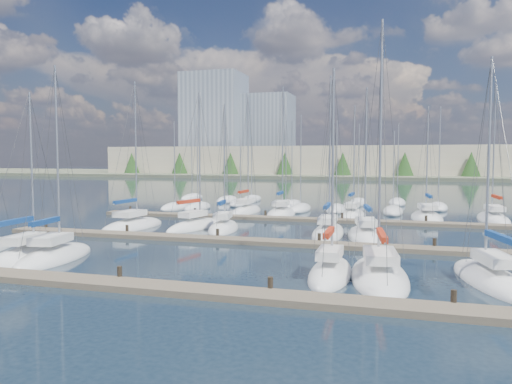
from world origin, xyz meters
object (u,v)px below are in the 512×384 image
(sailboat_b, at_px, (28,256))
(sailboat_d, at_px, (330,273))
(sailboat_c, at_px, (55,257))
(sailboat_h, at_px, (133,226))
(sailboat_f, at_px, (490,279))
(sailboat_n, at_px, (246,211))
(sailboat_i, at_px, (196,226))
(sailboat_k, at_px, (328,233))
(sailboat_p, at_px, (352,215))
(sailboat_q, at_px, (427,218))
(sailboat_o, at_px, (281,213))
(sailboat_e, at_px, (379,276))
(sailboat_l, at_px, (366,236))
(sailboat_r, at_px, (493,219))
(sailboat_j, at_px, (224,228))

(sailboat_b, distance_m, sailboat_d, 19.09)
(sailboat_c, bearing_deg, sailboat_h, 92.41)
(sailboat_f, bearing_deg, sailboat_n, 115.77)
(sailboat_i, bearing_deg, sailboat_k, 11.23)
(sailboat_p, bearing_deg, sailboat_q, 6.27)
(sailboat_o, bearing_deg, sailboat_p, -3.20)
(sailboat_h, relative_size, sailboat_b, 1.24)
(sailboat_h, height_order, sailboat_e, sailboat_e)
(sailboat_q, distance_m, sailboat_h, 29.66)
(sailboat_f, xyz_separation_m, sailboat_h, (-28.01, 12.57, -0.01))
(sailboat_k, height_order, sailboat_l, sailboat_k)
(sailboat_e, xyz_separation_m, sailboat_k, (-4.78, 14.26, 0.01))
(sailboat_e, relative_size, sailboat_k, 1.03)
(sailboat_f, distance_m, sailboat_k, 16.93)
(sailboat_f, distance_m, sailboat_h, 30.70)
(sailboat_c, height_order, sailboat_r, sailboat_r)
(sailboat_c, distance_m, sailboat_j, 15.95)
(sailboat_b, bearing_deg, sailboat_f, -1.24)
(sailboat_p, height_order, sailboat_l, sailboat_p)
(sailboat_q, xyz_separation_m, sailboat_r, (6.40, 0.55, 0.02))
(sailboat_i, xyz_separation_m, sailboat_r, (26.75, 13.50, -0.01))
(sailboat_h, bearing_deg, sailboat_f, -20.36)
(sailboat_p, xyz_separation_m, sailboat_r, (13.98, 0.97, 0.00))
(sailboat_i, distance_m, sailboat_o, 13.35)
(sailboat_q, bearing_deg, sailboat_k, -127.12)
(sailboat_c, height_order, sailboat_e, sailboat_e)
(sailboat_q, bearing_deg, sailboat_o, 176.74)
(sailboat_f, xyz_separation_m, sailboat_c, (-25.34, -1.39, -0.00))
(sailboat_b, bearing_deg, sailboat_c, 5.78)
(sailboat_o, distance_m, sailboat_l, 17.03)
(sailboat_c, height_order, sailboat_h, sailboat_h)
(sailboat_o, bearing_deg, sailboat_j, -103.63)
(sailboat_f, xyz_separation_m, sailboat_q, (-1.99, 26.82, -0.01))
(sailboat_r, bearing_deg, sailboat_k, -139.67)
(sailboat_j, bearing_deg, sailboat_q, 27.39)
(sailboat_c, relative_size, sailboat_q, 1.04)
(sailboat_c, xyz_separation_m, sailboat_d, (17.30, 0.43, 0.01))
(sailboat_j, distance_m, sailboat_o, 12.99)
(sailboat_p, bearing_deg, sailboat_i, -132.46)
(sailboat_j, relative_size, sailboat_d, 0.99)
(sailboat_r, height_order, sailboat_o, sailboat_o)
(sailboat_f, height_order, sailboat_d, sailboat_f)
(sailboat_f, xyz_separation_m, sailboat_n, (-21.83, 27.37, 0.02))
(sailboat_p, relative_size, sailboat_l, 1.00)
(sailboat_p, distance_m, sailboat_k, 12.96)
(sailboat_f, xyz_separation_m, sailboat_o, (-17.37, 26.27, 0.01))
(sailboat_p, distance_m, sailboat_o, 7.80)
(sailboat_q, relative_size, sailboat_i, 0.95)
(sailboat_q, height_order, sailboat_n, sailboat_n)
(sailboat_f, distance_m, sailboat_e, 5.55)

